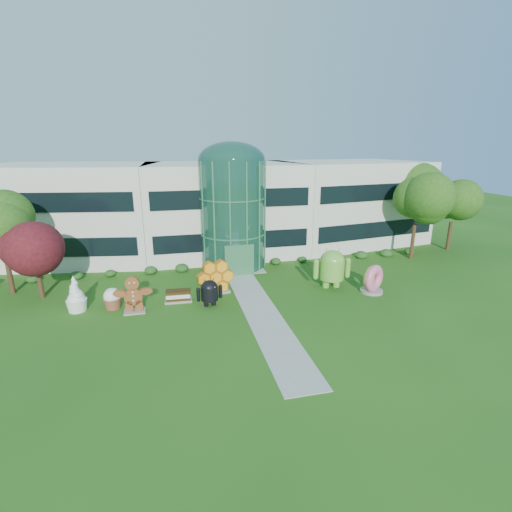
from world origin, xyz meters
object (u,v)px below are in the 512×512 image
object	(u,v)px
donut	(373,278)
gingerbread	(133,294)
android_green	(332,266)
android_black	(209,291)

from	to	relation	value
donut	gingerbread	size ratio (longest dim) A/B	0.80
gingerbread	android_green	bearing A→B (deg)	3.68
gingerbread	android_black	bearing A→B (deg)	-2.20
android_black	gingerbread	size ratio (longest dim) A/B	0.79
android_green	android_black	bearing A→B (deg)	-166.67
android_green	gingerbread	bearing A→B (deg)	-169.69
android_black	gingerbread	world-z (taller)	gingerbread
android_black	donut	world-z (taller)	donut
android_green	android_black	world-z (taller)	android_green
android_green	gingerbread	distance (m)	15.27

